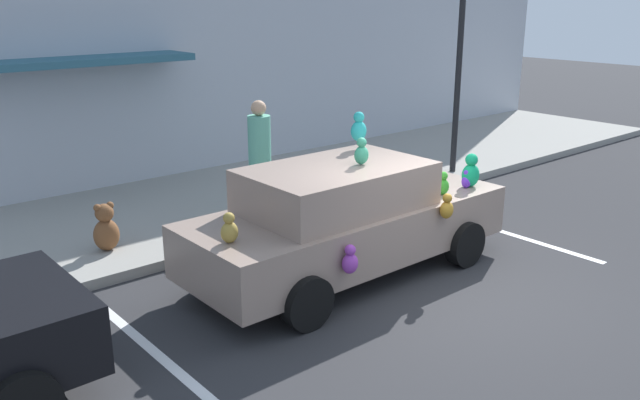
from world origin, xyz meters
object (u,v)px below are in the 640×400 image
object	(u,v)px
plush_covered_car	(347,218)
teddy_bear_on_sidewalk	(106,229)
street_lamp_post	(460,52)
pedestrian_near_shopfront	(260,161)

from	to	relation	value
plush_covered_car	teddy_bear_on_sidewalk	world-z (taller)	plush_covered_car
street_lamp_post	plush_covered_car	bearing A→B (deg)	-156.17
plush_covered_car	teddy_bear_on_sidewalk	bearing A→B (deg)	131.28
teddy_bear_on_sidewalk	pedestrian_near_shopfront	bearing A→B (deg)	0.64
street_lamp_post	pedestrian_near_shopfront	world-z (taller)	street_lamp_post
plush_covered_car	pedestrian_near_shopfront	world-z (taller)	plush_covered_car
teddy_bear_on_sidewalk	street_lamp_post	size ratio (longest dim) A/B	0.18
pedestrian_near_shopfront	plush_covered_car	bearing A→B (deg)	-99.69
pedestrian_near_shopfront	street_lamp_post	bearing A→B (deg)	-4.93
plush_covered_car	street_lamp_post	size ratio (longest dim) A/B	1.16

